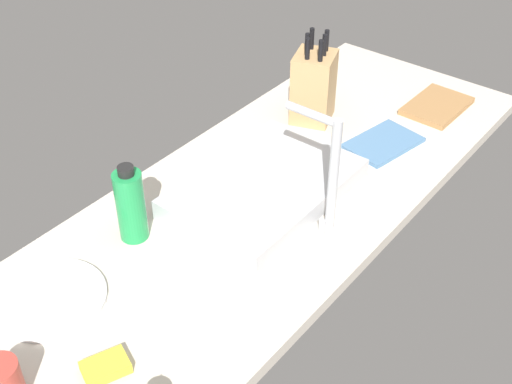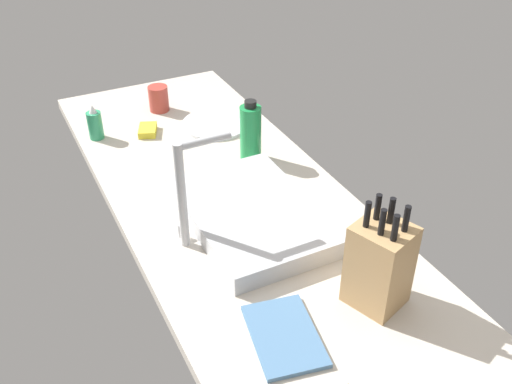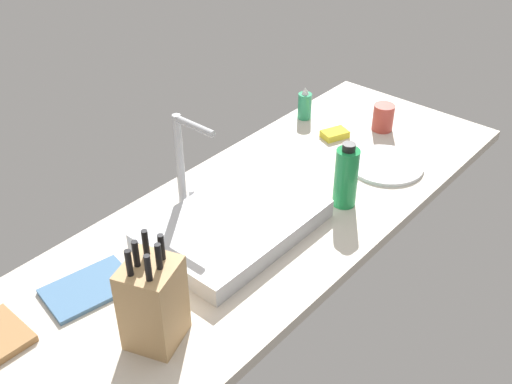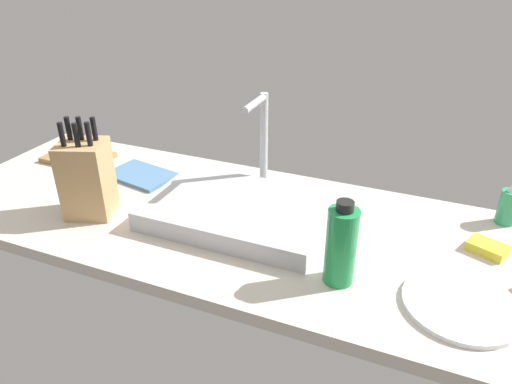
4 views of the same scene
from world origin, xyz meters
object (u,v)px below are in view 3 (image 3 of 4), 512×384
(faucet, at_px, (184,157))
(soap_bottle, at_px, (305,105))
(dish_sponge, at_px, (335,134))
(sink_basin, at_px, (234,225))
(knife_block, at_px, (153,302))
(water_bottle, at_px, (346,177))
(coffee_mug, at_px, (383,118))
(dish_towel, at_px, (89,288))
(dinner_plate, at_px, (386,165))

(faucet, distance_m, soap_bottle, 0.70)
(dish_sponge, bearing_deg, sink_basin, -171.42)
(knife_block, relative_size, water_bottle, 1.35)
(sink_basin, relative_size, dish_sponge, 5.46)
(soap_bottle, xyz_separation_m, coffee_mug, (0.11, -0.27, -0.01))
(dish_sponge, bearing_deg, faucet, 172.38)
(dish_towel, bearing_deg, faucet, 8.75)
(faucet, height_order, coffee_mug, faucet)
(soap_bottle, bearing_deg, dish_towel, -172.38)
(dish_sponge, bearing_deg, coffee_mug, -31.90)
(knife_block, bearing_deg, faucet, 17.96)
(soap_bottle, height_order, dinner_plate, soap_bottle)
(water_bottle, relative_size, dish_sponge, 2.29)
(faucet, relative_size, dish_sponge, 3.41)
(water_bottle, bearing_deg, dish_towel, 159.31)
(faucet, bearing_deg, dish_towel, -171.25)
(faucet, distance_m, dish_sponge, 0.67)
(sink_basin, height_order, dinner_plate, sink_basin)
(dish_towel, relative_size, coffee_mug, 2.24)
(soap_bottle, bearing_deg, knife_block, -160.08)
(sink_basin, bearing_deg, soap_bottle, 21.25)
(knife_block, xyz_separation_m, dish_towel, (-0.01, 0.25, -0.10))
(coffee_mug, bearing_deg, faucet, 167.02)
(sink_basin, bearing_deg, faucet, 91.29)
(faucet, distance_m, knife_block, 0.51)
(dinner_plate, bearing_deg, water_bottle, -177.37)
(dish_towel, bearing_deg, water_bottle, -20.69)
(coffee_mug, relative_size, dish_sponge, 1.07)
(knife_block, bearing_deg, coffee_mug, -13.93)
(soap_bottle, height_order, dish_sponge, soap_bottle)
(sink_basin, bearing_deg, dinner_plate, -13.81)
(sink_basin, xyz_separation_m, coffee_mug, (0.80, -0.00, 0.02))
(faucet, xyz_separation_m, dinner_plate, (0.59, -0.33, -0.17))
(sink_basin, relative_size, dinner_plate, 2.01)
(water_bottle, bearing_deg, dinner_plate, 2.63)
(knife_block, height_order, dinner_plate, knife_block)
(soap_bottle, distance_m, dinner_plate, 0.42)
(coffee_mug, bearing_deg, sink_basin, 179.83)
(knife_block, relative_size, coffee_mug, 2.90)
(knife_block, distance_m, soap_bottle, 1.16)
(faucet, xyz_separation_m, coffee_mug, (0.80, -0.18, -0.13))
(sink_basin, xyz_separation_m, dinner_plate, (0.58, -0.14, -0.02))
(sink_basin, xyz_separation_m, dish_towel, (-0.41, 0.12, -0.02))
(faucet, xyz_separation_m, knife_block, (-0.40, -0.31, -0.07))
(sink_basin, bearing_deg, coffee_mug, -0.17)
(dish_towel, bearing_deg, coffee_mug, -5.78)
(dinner_plate, bearing_deg, coffee_mug, 33.69)
(sink_basin, height_order, water_bottle, water_bottle)
(knife_block, height_order, soap_bottle, knife_block)
(sink_basin, distance_m, water_bottle, 0.36)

